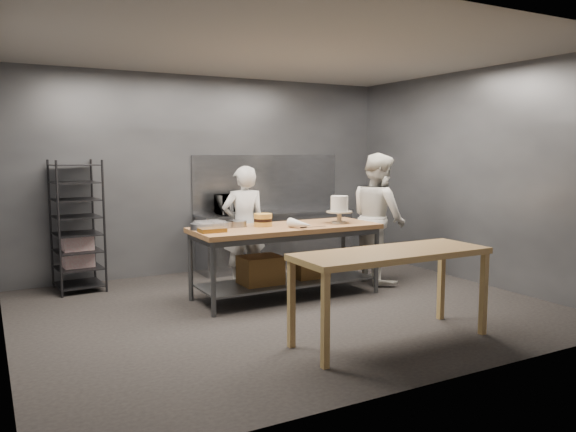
{
  "coord_description": "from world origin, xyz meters",
  "views": [
    {
      "loc": [
        -3.11,
        -5.74,
        1.86
      ],
      "look_at": [
        0.24,
        0.41,
        1.05
      ],
      "focal_mm": 35.0,
      "sensor_mm": 36.0,
      "label": 1
    }
  ],
  "objects_px": {
    "work_table": "(284,253)",
    "chef_right": "(378,218)",
    "near_counter": "(392,259)",
    "microwave": "(235,204)",
    "layer_cake": "(263,220)",
    "frosted_cake_stand": "(339,206)",
    "speed_rack": "(77,227)",
    "chef_behind": "(244,226)"
  },
  "relations": [
    {
      "from": "work_table",
      "to": "chef_right",
      "type": "xyz_separation_m",
      "value": [
        1.59,
        0.14,
        0.35
      ]
    },
    {
      "from": "near_counter",
      "to": "chef_right",
      "type": "distance_m",
      "value": 2.57
    },
    {
      "from": "microwave",
      "to": "layer_cake",
      "type": "relative_size",
      "value": 2.35
    },
    {
      "from": "frosted_cake_stand",
      "to": "layer_cake",
      "type": "bearing_deg",
      "value": 169.42
    },
    {
      "from": "speed_rack",
      "to": "layer_cake",
      "type": "height_order",
      "value": "speed_rack"
    },
    {
      "from": "chef_right",
      "to": "microwave",
      "type": "distance_m",
      "value": 2.21
    },
    {
      "from": "frosted_cake_stand",
      "to": "chef_behind",
      "type": "bearing_deg",
      "value": 137.71
    },
    {
      "from": "chef_behind",
      "to": "work_table",
      "type": "bearing_deg",
      "value": 113.2
    },
    {
      "from": "work_table",
      "to": "frosted_cake_stand",
      "type": "xyz_separation_m",
      "value": [
        0.77,
        -0.1,
        0.57
      ]
    },
    {
      "from": "chef_behind",
      "to": "microwave",
      "type": "bearing_deg",
      "value": -97.23
    },
    {
      "from": "work_table",
      "to": "microwave",
      "type": "distance_m",
      "value": 1.78
    },
    {
      "from": "chef_behind",
      "to": "chef_right",
      "type": "distance_m",
      "value": 1.92
    },
    {
      "from": "speed_rack",
      "to": "chef_right",
      "type": "relative_size",
      "value": 0.95
    },
    {
      "from": "frosted_cake_stand",
      "to": "layer_cake",
      "type": "xyz_separation_m",
      "value": [
        -1.02,
        0.19,
        -0.14
      ]
    },
    {
      "from": "work_table",
      "to": "near_counter",
      "type": "xyz_separation_m",
      "value": [
        0.13,
        -1.97,
        0.24
      ]
    },
    {
      "from": "layer_cake",
      "to": "work_table",
      "type": "bearing_deg",
      "value": -20.41
    },
    {
      "from": "near_counter",
      "to": "chef_right",
      "type": "bearing_deg",
      "value": 55.22
    },
    {
      "from": "microwave",
      "to": "layer_cake",
      "type": "bearing_deg",
      "value": -100.85
    },
    {
      "from": "work_table",
      "to": "layer_cake",
      "type": "distance_m",
      "value": 0.51
    },
    {
      "from": "chef_right",
      "to": "frosted_cake_stand",
      "type": "relative_size",
      "value": 5.13
    },
    {
      "from": "microwave",
      "to": "chef_behind",
      "type": "bearing_deg",
      "value": -105.83
    },
    {
      "from": "chef_behind",
      "to": "frosted_cake_stand",
      "type": "distance_m",
      "value": 1.35
    },
    {
      "from": "near_counter",
      "to": "chef_right",
      "type": "xyz_separation_m",
      "value": [
        1.47,
        2.11,
        0.11
      ]
    },
    {
      "from": "microwave",
      "to": "frosted_cake_stand",
      "type": "xyz_separation_m",
      "value": [
        0.71,
        -1.81,
        0.09
      ]
    },
    {
      "from": "speed_rack",
      "to": "layer_cake",
      "type": "xyz_separation_m",
      "value": [
        2.0,
        -1.54,
        0.14
      ]
    },
    {
      "from": "chef_right",
      "to": "work_table",
      "type": "bearing_deg",
      "value": 104.22
    },
    {
      "from": "frosted_cake_stand",
      "to": "microwave",
      "type": "bearing_deg",
      "value": 111.44
    },
    {
      "from": "chef_behind",
      "to": "chef_right",
      "type": "bearing_deg",
      "value": 168.65
    },
    {
      "from": "speed_rack",
      "to": "chef_behind",
      "type": "relative_size",
      "value": 1.05
    },
    {
      "from": "speed_rack",
      "to": "frosted_cake_stand",
      "type": "relative_size",
      "value": 4.89
    },
    {
      "from": "work_table",
      "to": "chef_right",
      "type": "height_order",
      "value": "chef_right"
    },
    {
      "from": "work_table",
      "to": "microwave",
      "type": "bearing_deg",
      "value": 88.11
    },
    {
      "from": "near_counter",
      "to": "layer_cake",
      "type": "height_order",
      "value": "layer_cake"
    },
    {
      "from": "near_counter",
      "to": "microwave",
      "type": "distance_m",
      "value": 3.7
    },
    {
      "from": "chef_behind",
      "to": "microwave",
      "type": "height_order",
      "value": "chef_behind"
    },
    {
      "from": "work_table",
      "to": "near_counter",
      "type": "height_order",
      "value": "work_table"
    },
    {
      "from": "near_counter",
      "to": "microwave",
      "type": "height_order",
      "value": "microwave"
    },
    {
      "from": "near_counter",
      "to": "microwave",
      "type": "xyz_separation_m",
      "value": [
        -0.07,
        3.69,
        0.24
      ]
    },
    {
      "from": "work_table",
      "to": "near_counter",
      "type": "bearing_deg",
      "value": -86.3
    },
    {
      "from": "work_table",
      "to": "chef_right",
      "type": "relative_size",
      "value": 1.31
    },
    {
      "from": "chef_right",
      "to": "layer_cake",
      "type": "xyz_separation_m",
      "value": [
        -1.85,
        -0.04,
        0.08
      ]
    },
    {
      "from": "work_table",
      "to": "chef_right",
      "type": "distance_m",
      "value": 1.64
    }
  ]
}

